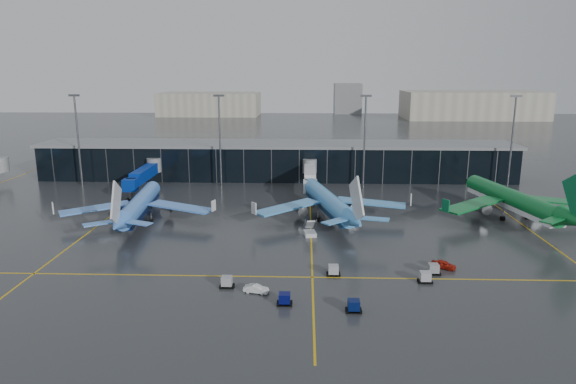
{
  "coord_description": "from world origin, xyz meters",
  "views": [
    {
      "loc": [
        8.73,
        -91.06,
        32.1
      ],
      "look_at": [
        5.0,
        18.0,
        6.0
      ],
      "focal_mm": 32.0,
      "sensor_mm": 36.0,
      "label": 1
    }
  ],
  "objects_px": {
    "airliner_arkefly": "(139,194)",
    "airliner_klm_near": "(328,191)",
    "service_van_red": "(443,264)",
    "baggage_carts": "(345,284)",
    "airliner_aer_lingus": "(512,188)",
    "mobile_airstair": "(310,232)",
    "service_van_white": "(256,289)"
  },
  "relations": [
    {
      "from": "airliner_arkefly",
      "to": "service_van_red",
      "type": "xyz_separation_m",
      "value": [
        58.85,
        -25.62,
        -5.32
      ]
    },
    {
      "from": "airliner_arkefly",
      "to": "service_van_red",
      "type": "height_order",
      "value": "airliner_arkefly"
    },
    {
      "from": "airliner_aer_lingus",
      "to": "mobile_airstair",
      "type": "xyz_separation_m",
      "value": [
        -44.63,
        -14.45,
        -5.96
      ]
    },
    {
      "from": "baggage_carts",
      "to": "service_van_red",
      "type": "relative_size",
      "value": 8.66
    },
    {
      "from": "mobile_airstair",
      "to": "service_van_red",
      "type": "height_order",
      "value": "mobile_airstair"
    },
    {
      "from": "baggage_carts",
      "to": "mobile_airstair",
      "type": "relative_size",
      "value": 9.87
    },
    {
      "from": "airliner_aer_lingus",
      "to": "airliner_arkefly",
      "type": "bearing_deg",
      "value": 172.17
    },
    {
      "from": "airliner_klm_near",
      "to": "service_van_red",
      "type": "distance_m",
      "value": 34.41
    },
    {
      "from": "mobile_airstair",
      "to": "service_van_red",
      "type": "relative_size",
      "value": 0.88
    },
    {
      "from": "airliner_klm_near",
      "to": "mobile_airstair",
      "type": "xyz_separation_m",
      "value": [
        -3.99,
        -12.19,
        -5.52
      ]
    },
    {
      "from": "airliner_arkefly",
      "to": "mobile_airstair",
      "type": "bearing_deg",
      "value": -18.98
    },
    {
      "from": "service_van_red",
      "to": "airliner_klm_near",
      "type": "bearing_deg",
      "value": 62.35
    },
    {
      "from": "mobile_airstair",
      "to": "service_van_white",
      "type": "xyz_separation_m",
      "value": [
        -8.14,
        -27.16,
        -0.16
      ]
    },
    {
      "from": "airliner_aer_lingus",
      "to": "service_van_white",
      "type": "relative_size",
      "value": 11.78
    },
    {
      "from": "airliner_arkefly",
      "to": "airliner_klm_near",
      "type": "xyz_separation_m",
      "value": [
        40.85,
        3.16,
        0.29
      ]
    },
    {
      "from": "service_van_red",
      "to": "mobile_airstair",
      "type": "bearing_deg",
      "value": 83.29
    },
    {
      "from": "airliner_arkefly",
      "to": "airliner_aer_lingus",
      "type": "bearing_deg",
      "value": -1.41
    },
    {
      "from": "service_van_red",
      "to": "baggage_carts",
      "type": "bearing_deg",
      "value": 147.1
    },
    {
      "from": "airliner_klm_near",
      "to": "baggage_carts",
      "type": "bearing_deg",
      "value": -102.3
    },
    {
      "from": "airliner_klm_near",
      "to": "service_van_red",
      "type": "xyz_separation_m",
      "value": [
        18.0,
        -28.78,
        -5.6
      ]
    },
    {
      "from": "service_van_red",
      "to": "airliner_arkefly",
      "type": "bearing_deg",
      "value": 96.8
    },
    {
      "from": "mobile_airstair",
      "to": "service_van_white",
      "type": "height_order",
      "value": "mobile_airstair"
    },
    {
      "from": "mobile_airstair",
      "to": "service_van_white",
      "type": "bearing_deg",
      "value": -116.02
    },
    {
      "from": "airliner_aer_lingus",
      "to": "service_van_red",
      "type": "relative_size",
      "value": 10.94
    },
    {
      "from": "airliner_arkefly",
      "to": "baggage_carts",
      "type": "xyz_separation_m",
      "value": [
        41.88,
        -34.18,
        -5.24
      ]
    },
    {
      "from": "mobile_airstair",
      "to": "baggage_carts",
      "type": "bearing_deg",
      "value": -88.04
    },
    {
      "from": "airliner_klm_near",
      "to": "mobile_airstair",
      "type": "distance_m",
      "value": 13.96
    },
    {
      "from": "baggage_carts",
      "to": "service_van_red",
      "type": "xyz_separation_m",
      "value": [
        16.97,
        8.56,
        -0.08
      ]
    },
    {
      "from": "baggage_carts",
      "to": "airliner_klm_near",
      "type": "bearing_deg",
      "value": 91.58
    },
    {
      "from": "airliner_arkefly",
      "to": "airliner_klm_near",
      "type": "relative_size",
      "value": 0.95
    },
    {
      "from": "airliner_aer_lingus",
      "to": "service_van_red",
      "type": "height_order",
      "value": "airliner_aer_lingus"
    },
    {
      "from": "baggage_carts",
      "to": "airliner_aer_lingus",
      "type": "bearing_deg",
      "value": 45.01
    }
  ]
}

